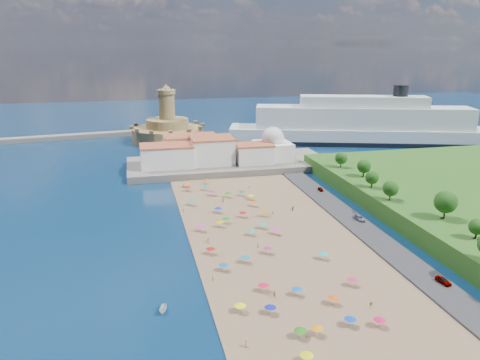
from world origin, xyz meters
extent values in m
plane|color=#071938|center=(0.00, 0.00, 0.00)|extent=(700.00, 700.00, 0.00)
cube|color=#59544C|center=(10.00, 73.00, 1.50)|extent=(90.00, 36.00, 3.00)
cube|color=#59544C|center=(-12.00, 108.00, 1.20)|extent=(18.00, 70.00, 2.40)
cube|color=silver|center=(-18.00, 69.00, 7.50)|extent=(22.00, 14.00, 9.00)
cube|color=silver|center=(2.00, 71.00, 8.50)|extent=(18.00, 16.00, 11.00)
cube|color=silver|center=(20.00, 67.00, 7.00)|extent=(16.00, 12.00, 8.00)
cube|color=silver|center=(-6.00, 83.00, 8.00)|extent=(24.00, 14.00, 10.00)
cube|color=silver|center=(30.00, 71.00, 7.00)|extent=(16.00, 16.00, 8.00)
sphere|color=silver|center=(30.00, 71.00, 13.00)|extent=(10.00, 10.00, 10.00)
cylinder|color=silver|center=(30.00, 71.00, 16.80)|extent=(1.20, 1.20, 1.60)
cylinder|color=olive|center=(-12.00, 138.00, 4.00)|extent=(40.00, 40.00, 8.00)
cylinder|color=olive|center=(-12.00, 138.00, 10.50)|extent=(24.00, 24.00, 5.00)
cylinder|color=olive|center=(-12.00, 138.00, 20.00)|extent=(9.00, 9.00, 14.00)
cylinder|color=olive|center=(-12.00, 138.00, 28.20)|extent=(10.40, 10.40, 2.40)
cone|color=olive|center=(-12.00, 138.00, 30.90)|extent=(6.00, 6.00, 3.00)
cube|color=black|center=(93.09, 108.16, 1.19)|extent=(147.61, 65.15, 2.38)
cube|color=silver|center=(93.09, 108.16, 4.40)|extent=(146.54, 64.47, 8.81)
cube|color=silver|center=(93.09, 108.16, 14.68)|extent=(117.35, 51.95, 11.75)
cube|color=silver|center=(93.09, 108.16, 23.49)|extent=(69.48, 33.57, 5.87)
cylinder|color=black|center=(111.77, 102.31, 29.36)|extent=(7.83, 7.83, 5.87)
cylinder|color=gray|center=(-13.72, 0.13, 1.25)|extent=(0.07, 0.07, 2.00)
cone|color=#C52AA7|center=(-13.72, 0.13, 2.15)|extent=(2.50, 2.50, 0.60)
cylinder|color=gray|center=(4.78, -1.79, 1.25)|extent=(0.07, 0.07, 2.00)
cone|color=#109982|center=(4.78, -1.79, 2.15)|extent=(2.50, 2.50, 0.60)
cylinder|color=gray|center=(1.23, -19.15, 1.25)|extent=(0.07, 0.07, 2.00)
cone|color=#972059|center=(1.23, -19.15, 2.15)|extent=(2.50, 2.50, 0.60)
cylinder|color=gray|center=(1.48, -41.27, 1.25)|extent=(0.07, 0.07, 2.00)
cone|color=#0D59B3|center=(1.48, -41.27, 2.15)|extent=(2.50, 2.50, 0.60)
cylinder|color=gray|center=(-4.35, 48.73, 1.25)|extent=(0.07, 0.07, 2.00)
cone|color=#7F630B|center=(-4.35, 48.73, 2.15)|extent=(2.50, 2.50, 0.60)
cylinder|color=gray|center=(13.20, -56.15, 1.25)|extent=(0.07, 0.07, 2.00)
cone|color=#CD104A|center=(13.20, -56.15, 2.15)|extent=(2.50, 2.50, 0.60)
cylinder|color=gray|center=(5.97, 30.31, 1.25)|extent=(0.07, 0.07, 2.00)
cone|color=#136F2E|center=(5.97, 30.31, 2.15)|extent=(2.50, 2.50, 0.60)
cylinder|color=gray|center=(8.14, 7.71, 1.25)|extent=(0.07, 0.07, 2.00)
cone|color=#9F7C0E|center=(8.14, 7.71, 2.15)|extent=(2.50, 2.50, 0.60)
cylinder|color=gray|center=(-13.54, -16.07, 1.25)|extent=(0.07, 0.07, 2.00)
cone|color=#A60E0D|center=(-13.54, -16.07, 2.15)|extent=(2.50, 2.50, 0.60)
cylinder|color=gray|center=(-5.79, 14.57, 1.25)|extent=(0.07, 0.07, 2.00)
cone|color=#0E21BD|center=(-5.79, 14.57, 2.15)|extent=(2.50, 2.50, 0.60)
cylinder|color=gray|center=(8.09, 25.33, 1.25)|extent=(0.07, 0.07, 2.00)
cone|color=#DBE80C|center=(8.09, 25.33, 2.15)|extent=(2.50, 2.50, 0.60)
cylinder|color=gray|center=(-5.80, 39.75, 1.25)|extent=(0.07, 0.07, 2.00)
cone|color=#0E886C|center=(-5.80, 39.75, 2.15)|extent=(2.50, 2.50, 0.60)
cylinder|color=gray|center=(-3.22, -56.03, 1.25)|extent=(0.07, 0.07, 2.00)
cone|color=#226F13|center=(-3.22, -56.03, 2.15)|extent=(2.50, 2.50, 0.60)
cylinder|color=gray|center=(0.56, 29.81, 1.25)|extent=(0.07, 0.07, 2.00)
cone|color=#297A15|center=(0.56, 29.81, 2.15)|extent=(2.50, 2.50, 0.60)
cylinder|color=gray|center=(7.77, -46.49, 1.25)|extent=(0.07, 0.07, 2.00)
cone|color=#D25010|center=(7.77, -46.49, 2.15)|extent=(2.50, 2.50, 0.60)
cylinder|color=gray|center=(14.22, -25.62, 1.25)|extent=(0.07, 0.07, 2.00)
cone|color=#119A9D|center=(14.22, -25.62, 2.15)|extent=(2.50, 2.50, 0.60)
cylinder|color=gray|center=(-6.37, -46.91, 1.25)|extent=(0.07, 0.07, 2.00)
cone|color=#0C1A9C|center=(-6.37, -46.91, 2.15)|extent=(2.50, 2.50, 0.60)
cylinder|color=gray|center=(-5.20, -37.87, 1.25)|extent=(0.07, 0.07, 2.00)
cone|color=red|center=(-5.20, -37.87, 2.15)|extent=(2.50, 2.50, 0.60)
cylinder|color=gray|center=(-4.64, -63.13, 1.25)|extent=(0.07, 0.07, 2.00)
cone|color=#D6D90B|center=(-4.64, -63.13, 2.15)|extent=(2.50, 2.50, 0.60)
cylinder|color=gray|center=(0.17, -56.02, 1.25)|extent=(0.07, 0.07, 2.00)
cone|color=orange|center=(0.17, -56.02, 2.15)|extent=(2.50, 2.50, 0.60)
cylinder|color=gray|center=(-0.02, -6.24, 1.25)|extent=(0.07, 0.07, 2.00)
cone|color=#10997A|center=(-0.02, -6.24, 2.15)|extent=(2.50, 2.50, 0.60)
cylinder|color=gray|center=(1.15, 8.74, 1.25)|extent=(0.07, 0.07, 2.00)
cone|color=red|center=(1.15, 8.74, 2.15)|extent=(2.50, 2.50, 0.60)
cylinder|color=gray|center=(7.73, -54.63, 1.25)|extent=(0.07, 0.07, 2.00)
cone|color=#0D3CAB|center=(7.73, -54.63, 2.15)|extent=(2.50, 2.50, 0.60)
cylinder|color=gray|center=(-12.00, -26.00, 1.25)|extent=(0.07, 0.07, 2.00)
cone|color=#0C5D9D|center=(-12.00, -26.00, 2.15)|extent=(2.50, 2.50, 0.60)
cylinder|color=gray|center=(-12.72, 40.79, 1.25)|extent=(0.07, 0.07, 2.00)
cone|color=maroon|center=(-12.72, 40.79, 2.15)|extent=(2.50, 2.50, 0.60)
cylinder|color=gray|center=(-4.47, 32.87, 1.25)|extent=(0.07, 0.07, 2.00)
cone|color=#A02270|center=(-4.47, 32.87, 2.15)|extent=(2.50, 2.50, 0.60)
cylinder|color=gray|center=(7.07, 18.21, 1.25)|extent=(0.07, 0.07, 2.00)
cone|color=#D26209|center=(7.07, 18.21, 2.15)|extent=(2.50, 2.50, 0.60)
cylinder|color=gray|center=(15.38, -40.07, 1.25)|extent=(0.07, 0.07, 2.00)
cone|color=#B52651|center=(15.38, -40.07, 2.15)|extent=(2.50, 2.50, 0.60)
cylinder|color=gray|center=(-5.79, -23.06, 1.25)|extent=(0.07, 0.07, 2.00)
cone|color=#0F708A|center=(-5.79, -23.06, 2.15)|extent=(2.50, 2.50, 0.60)
cylinder|color=gray|center=(-7.54, 2.17, 1.25)|extent=(0.07, 0.07, 2.00)
cone|color=gold|center=(-7.54, 2.17, 2.15)|extent=(2.50, 2.50, 0.60)
cylinder|color=gray|center=(7.36, -7.23, 1.25)|extent=(0.07, 0.07, 2.00)
cone|color=#C92B96|center=(7.36, -7.23, 2.15)|extent=(2.50, 2.50, 0.60)
cylinder|color=gray|center=(-5.20, 4.84, 1.25)|extent=(0.07, 0.07, 2.00)
cone|color=#147519|center=(-5.20, 4.84, 2.15)|extent=(2.50, 2.50, 0.60)
cylinder|color=gray|center=(-12.75, 45.22, 1.25)|extent=(0.07, 0.07, 2.00)
cone|color=#D36709|center=(-12.75, 45.22, 2.15)|extent=(2.50, 2.50, 0.60)
cylinder|color=gray|center=(-12.30, -44.92, 1.25)|extent=(0.07, 0.07, 2.00)
cone|color=yellow|center=(-12.30, -44.92, 2.15)|extent=(2.50, 2.50, 0.60)
cylinder|color=gray|center=(-13.46, 23.96, 1.25)|extent=(0.07, 0.07, 2.00)
cone|color=teal|center=(-13.46, 23.96, 2.15)|extent=(2.50, 2.50, 0.60)
imported|color=tan|center=(18.93, 11.16, 1.12)|extent=(1.67, 1.17, 1.73)
imported|color=tan|center=(-3.61, -40.82, 1.08)|extent=(0.94, 1.61, 1.65)
imported|color=tan|center=(-13.87, -56.36, 1.06)|extent=(0.54, 0.81, 1.61)
imported|color=tan|center=(-16.93, 16.96, 1.11)|extent=(1.22, 0.86, 1.71)
imported|color=tan|center=(-12.97, -8.67, 1.12)|extent=(0.95, 0.81, 1.74)
imported|color=tan|center=(-15.53, -30.54, 1.07)|extent=(0.71, 0.66, 1.63)
imported|color=tan|center=(-0.18, -14.87, 1.04)|extent=(0.90, 0.91, 1.59)
imported|color=tan|center=(-13.65, 45.05, 1.05)|extent=(0.66, 1.01, 1.60)
imported|color=tan|center=(14.98, -49.52, 1.09)|extent=(1.07, 0.75, 1.68)
imported|color=tan|center=(11.18, 8.90, 1.16)|extent=(0.51, 0.71, 1.82)
imported|color=tan|center=(-2.33, 24.46, 1.12)|extent=(0.99, 0.86, 1.74)
imported|color=tan|center=(10.51, 37.78, 1.05)|extent=(1.06, 0.65, 1.59)
imported|color=white|center=(-27.83, -40.87, 0.68)|extent=(2.18, 3.72, 1.35)
imported|color=gray|center=(36.00, 28.48, 1.30)|extent=(1.71, 3.63, 1.20)
imported|color=gray|center=(36.00, -2.87, 1.41)|extent=(2.38, 5.06, 1.43)
imported|color=gray|center=(36.00, -44.41, 1.40)|extent=(2.28, 4.30, 1.39)
cylinder|color=#382314|center=(52.09, -34.13, 7.17)|extent=(0.50, 0.50, 2.35)
sphere|color=#14380F|center=(52.09, -34.13, 9.28)|extent=(4.22, 4.22, 4.22)
cylinder|color=#382314|center=(53.24, -19.77, 7.80)|extent=(0.50, 0.50, 3.61)
sphere|color=#14380F|center=(53.24, -19.77, 11.05)|extent=(6.49, 6.49, 6.49)
cylinder|color=#382314|center=(46.87, -1.38, 7.39)|extent=(0.50, 0.50, 2.79)
sphere|color=#14380F|center=(46.87, -1.38, 9.90)|extent=(5.02, 5.02, 5.02)
cylinder|color=#382314|center=(47.91, 12.35, 7.30)|extent=(0.50, 0.50, 2.59)
sphere|color=#14380F|center=(47.91, 12.35, 9.63)|extent=(4.66, 4.66, 4.66)
cylinder|color=#382314|center=(51.65, 25.59, 7.43)|extent=(0.50, 0.50, 2.87)
sphere|color=#14380F|center=(51.65, 25.59, 10.02)|extent=(5.16, 5.16, 5.16)
cylinder|color=#382314|center=(49.27, 40.17, 7.37)|extent=(0.50, 0.50, 2.74)
sphere|color=#14380F|center=(49.27, 40.17, 9.84)|extent=(4.94, 4.94, 4.94)
camera|label=1|loc=(-31.69, -128.11, 53.87)|focal=35.00mm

